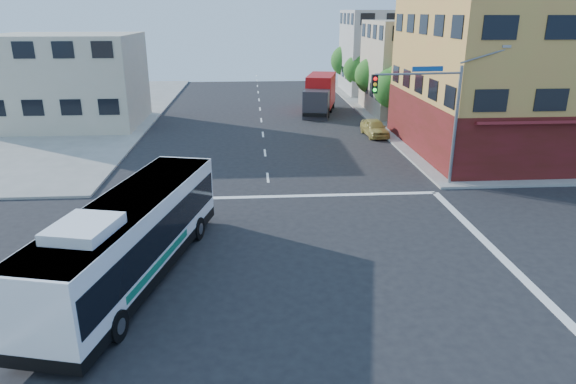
{
  "coord_description": "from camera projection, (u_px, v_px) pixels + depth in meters",
  "views": [
    {
      "loc": [
        -0.93,
        -17.58,
        9.84
      ],
      "look_at": [
        0.6,
        3.7,
        2.31
      ],
      "focal_mm": 32.0,
      "sensor_mm": 36.0,
      "label": 1
    }
  ],
  "objects": [
    {
      "name": "street_tree_d",
      "position": [
        347.0,
        59.0,
        68.23
      ],
      "size": [
        4.0,
        4.0,
        6.03
      ],
      "color": "#3C2715",
      "rests_on": "ground"
    },
    {
      "name": "ground",
      "position": [
        279.0,
        280.0,
        19.88
      ],
      "size": [
        120.0,
        120.0,
        0.0
      ],
      "primitive_type": "plane",
      "color": "black",
      "rests_on": "ground"
    },
    {
      "name": "street_tree_a",
      "position": [
        395.0,
        85.0,
        45.75
      ],
      "size": [
        3.6,
        3.6,
        5.53
      ],
      "color": "#3C2715",
      "rests_on": "ground"
    },
    {
      "name": "building_east_near",
      "position": [
        429.0,
        68.0,
        51.48
      ],
      "size": [
        12.06,
        10.06,
        9.0
      ],
      "color": "tan",
      "rests_on": "ground"
    },
    {
      "name": "building_west",
      "position": [
        69.0,
        81.0,
        45.59
      ],
      "size": [
        12.06,
        10.06,
        8.0
      ],
      "color": "beige",
      "rests_on": "ground"
    },
    {
      "name": "transit_bus",
      "position": [
        132.0,
        237.0,
        19.44
      ],
      "size": [
        5.35,
        12.39,
        3.59
      ],
      "rotation": [
        0.0,
        0.0,
        -0.24
      ],
      "color": "black",
      "rests_on": "ground"
    },
    {
      "name": "signal_mast_ne",
      "position": [
        429.0,
        103.0,
        28.82
      ],
      "size": [
        7.91,
        1.13,
        8.07
      ],
      "color": "slate",
      "rests_on": "ground"
    },
    {
      "name": "box_truck",
      "position": [
        320.0,
        95.0,
        52.03
      ],
      "size": [
        4.33,
        8.66,
        3.75
      ],
      "rotation": [
        0.0,
        0.0,
        -0.24
      ],
      "color": "#2A292F",
      "rests_on": "ground"
    },
    {
      "name": "building_east_far",
      "position": [
        392.0,
        52.0,
        64.49
      ],
      "size": [
        12.06,
        10.06,
        10.0
      ],
      "color": "#A9A9A3",
      "rests_on": "ground"
    },
    {
      "name": "street_tree_b",
      "position": [
        374.0,
        73.0,
        53.22
      ],
      "size": [
        3.8,
        3.8,
        5.79
      ],
      "color": "#3C2715",
      "rests_on": "ground"
    },
    {
      "name": "corner_building_ne",
      "position": [
        543.0,
        70.0,
        36.65
      ],
      "size": [
        18.1,
        15.44,
        14.0
      ],
      "color": "#B69341",
      "rests_on": "ground"
    },
    {
      "name": "parked_car",
      "position": [
        375.0,
        128.0,
        42.66
      ],
      "size": [
        1.9,
        4.17,
        1.39
      ],
      "primitive_type": "imported",
      "rotation": [
        0.0,
        0.0,
        0.06
      ],
      "color": "tan",
      "rests_on": "ground"
    },
    {
      "name": "street_tree_c",
      "position": [
        359.0,
        68.0,
        60.84
      ],
      "size": [
        3.4,
        3.4,
        5.29
      ],
      "color": "#3C2715",
      "rests_on": "ground"
    }
  ]
}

